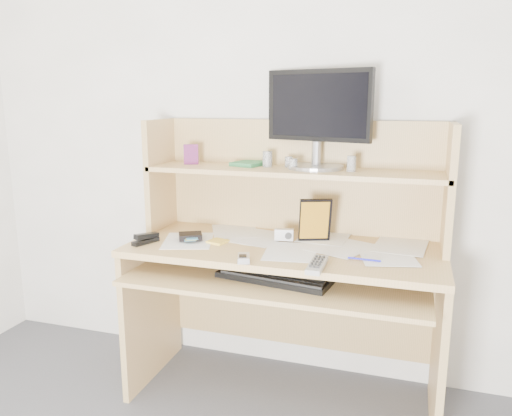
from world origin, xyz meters
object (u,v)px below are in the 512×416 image
(desk, at_px, (288,253))
(game_case, at_px, (315,220))
(tv_remote, at_px, (317,265))
(monitor, at_px, (318,116))
(keyboard, at_px, (274,276))

(desk, distance_m, game_case, 0.20)
(desk, distance_m, tv_remote, 0.40)
(game_case, relative_size, monitor, 0.40)
(game_case, bearing_deg, keyboard, -135.11)
(tv_remote, xyz_separation_m, game_case, (-0.08, 0.35, 0.09))
(monitor, bearing_deg, desk, -109.48)
(monitor, bearing_deg, game_case, -63.30)
(keyboard, height_order, tv_remote, tv_remote)
(desk, bearing_deg, keyboard, -89.50)
(desk, xyz_separation_m, keyboard, (0.00, -0.25, -0.03))
(keyboard, distance_m, tv_remote, 0.24)
(keyboard, relative_size, tv_remote, 2.49)
(keyboard, bearing_deg, monitor, 84.79)
(desk, height_order, game_case, desk)
(tv_remote, height_order, game_case, game_case)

